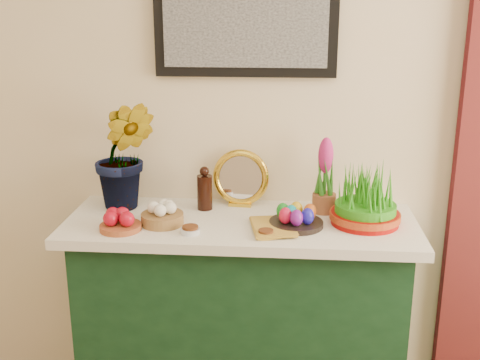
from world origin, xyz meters
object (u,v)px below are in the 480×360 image
(sideboard, at_px, (241,322))
(hyacinth_green, at_px, (124,138))
(book, at_px, (252,227))
(wheatgrass_sabzeh, at_px, (366,200))
(mirror, at_px, (241,178))

(sideboard, relative_size, hyacinth_green, 2.14)
(book, bearing_deg, wheatgrass_sabzeh, 4.12)
(hyacinth_green, distance_m, book, 0.65)
(hyacinth_green, relative_size, mirror, 2.47)
(book, xyz_separation_m, wheatgrass_sabzeh, (0.43, 0.11, 0.08))
(book, height_order, wheatgrass_sabzeh, wheatgrass_sabzeh)
(hyacinth_green, distance_m, mirror, 0.52)
(sideboard, height_order, book, book)
(hyacinth_green, height_order, wheatgrass_sabzeh, hyacinth_green)
(hyacinth_green, bearing_deg, wheatgrass_sabzeh, -8.60)
(hyacinth_green, relative_size, wheatgrass_sabzeh, 2.20)
(mirror, bearing_deg, book, -77.23)
(hyacinth_green, xyz_separation_m, wheatgrass_sabzeh, (0.98, -0.11, -0.21))
(mirror, bearing_deg, wheatgrass_sabzeh, -20.67)
(mirror, xyz_separation_m, book, (0.07, -0.30, -0.10))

